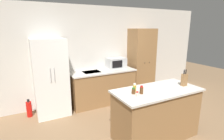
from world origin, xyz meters
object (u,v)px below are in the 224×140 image
object	(u,v)px
microwave	(116,63)
spice_bottle_green_herb	(142,90)
spice_bottle_tall_dark	(135,88)
fire_extinguisher	(29,109)
refrigerator	(50,77)
pantry_cabinet	(141,62)
knife_block	(184,80)
spice_bottle_short_red	(137,94)
spice_bottle_amber_oil	(133,91)

from	to	relation	value
microwave	spice_bottle_green_herb	distance (m)	2.15
microwave	spice_bottle_green_herb	bearing A→B (deg)	-107.22
spice_bottle_tall_dark	fire_extinguisher	distance (m)	2.62
refrigerator	microwave	size ratio (longest dim) A/B	3.49
pantry_cabinet	fire_extinguisher	distance (m)	3.29
refrigerator	knife_block	distance (m)	2.91
knife_block	microwave	bearing A→B (deg)	99.14
knife_block	refrigerator	bearing A→B (deg)	138.00
microwave	fire_extinguisher	size ratio (longest dim) A/B	1.21
spice_bottle_short_red	spice_bottle_amber_oil	size ratio (longest dim) A/B	0.79
knife_block	spice_bottle_green_herb	size ratio (longest dim) A/B	2.30
pantry_cabinet	spice_bottle_short_red	world-z (taller)	pantry_cabinet
microwave	fire_extinguisher	world-z (taller)	microwave
microwave	spice_bottle_short_red	bearing A→B (deg)	-109.96
spice_bottle_amber_oil	spice_bottle_green_herb	bearing A→B (deg)	-25.46
refrigerator	fire_extinguisher	distance (m)	0.89
spice_bottle_tall_dark	spice_bottle_short_red	xyz separation A→B (m)	(-0.07, -0.18, -0.03)
pantry_cabinet	microwave	xyz separation A→B (m)	(-0.84, 0.06, 0.05)
spice_bottle_tall_dark	spice_bottle_green_herb	distance (m)	0.13
refrigerator	spice_bottle_tall_dark	bearing A→B (deg)	-57.87
refrigerator	spice_bottle_tall_dark	distance (m)	2.12
microwave	spice_bottle_tall_dark	bearing A→B (deg)	-109.81
pantry_cabinet	spice_bottle_short_red	distance (m)	2.61
fire_extinguisher	spice_bottle_tall_dark	bearing A→B (deg)	-48.46
microwave	knife_block	distance (m)	2.11
spice_bottle_tall_dark	knife_block	bearing A→B (deg)	-8.29
knife_block	fire_extinguisher	size ratio (longest dim) A/B	0.76
spice_bottle_green_herb	refrigerator	bearing A→B (deg)	121.88
fire_extinguisher	pantry_cabinet	bearing A→B (deg)	0.28
knife_block	spice_bottle_green_herb	xyz separation A→B (m)	(-0.97, 0.03, -0.06)
spice_bottle_short_red	spice_bottle_amber_oil	world-z (taller)	spice_bottle_amber_oil
microwave	knife_block	bearing A→B (deg)	-80.86
spice_bottle_tall_dark	spice_bottle_short_red	world-z (taller)	spice_bottle_tall_dark
microwave	spice_bottle_amber_oil	distance (m)	2.13
microwave	spice_bottle_short_red	distance (m)	2.25
spice_bottle_short_red	fire_extinguisher	world-z (taller)	spice_bottle_short_red
pantry_cabinet	microwave	bearing A→B (deg)	175.88
refrigerator	spice_bottle_amber_oil	distance (m)	2.14
knife_block	spice_bottle_short_red	size ratio (longest dim) A/B	3.82
spice_bottle_amber_oil	fire_extinguisher	world-z (taller)	spice_bottle_amber_oil
refrigerator	spice_bottle_amber_oil	bearing A→B (deg)	-60.08
knife_block	spice_bottle_tall_dark	distance (m)	1.05
spice_bottle_tall_dark	spice_bottle_amber_oil	size ratio (longest dim) A/B	1.46
refrigerator	spice_bottle_short_red	size ratio (longest dim) A/B	21.34
pantry_cabinet	spice_bottle_short_red	xyz separation A→B (m)	(-1.61, -2.06, -0.01)
knife_block	spice_bottle_amber_oil	bearing A→B (deg)	175.16
knife_block	spice_bottle_short_red	bearing A→B (deg)	-178.37
refrigerator	fire_extinguisher	xyz separation A→B (m)	(-0.52, 0.07, -0.71)
microwave	spice_bottle_tall_dark	xyz separation A→B (m)	(-0.70, -1.94, -0.03)
refrigerator	microwave	xyz separation A→B (m)	(1.82, 0.14, 0.15)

